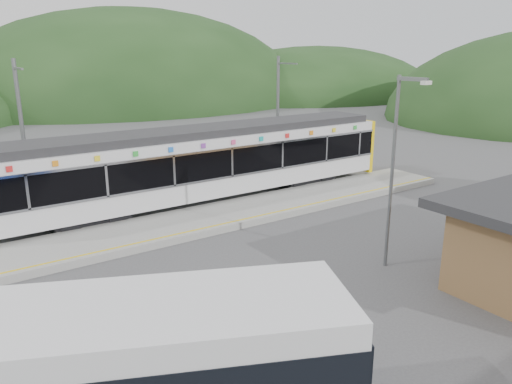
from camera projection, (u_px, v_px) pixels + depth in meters
ground at (267, 241)px, 19.89m from camera, size 120.00×120.00×0.00m
hills at (302, 188)px, 27.46m from camera, size 146.00×149.00×26.00m
platform at (224, 215)px, 22.46m from camera, size 26.00×3.20×0.30m
yellow_line at (240, 220)px, 21.39m from camera, size 26.00×0.10×0.01m
train at (208, 161)px, 24.46m from camera, size 20.44×3.01×3.74m
catenary_mast_west at (23, 137)px, 21.81m from camera, size 0.18×1.80×7.00m
catenary_mast_east at (278, 115)px, 29.49m from camera, size 0.18×1.80×7.00m
lamp_post at (396, 158)px, 16.47m from camera, size 0.36×1.15×6.57m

